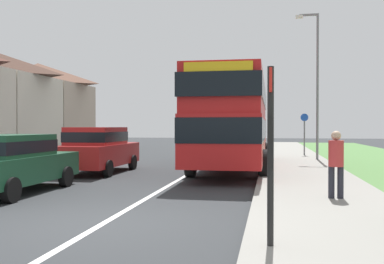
{
  "coord_description": "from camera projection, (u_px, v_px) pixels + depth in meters",
  "views": [
    {
      "loc": [
        3.0,
        -7.57,
        1.77
      ],
      "look_at": [
        0.6,
        5.82,
        1.6
      ],
      "focal_mm": 41.12,
      "sensor_mm": 36.0,
      "label": 1
    }
  ],
  "objects": [
    {
      "name": "ground_plane",
      "position": [
        103.0,
        224.0,
        8.0
      ],
      "size": [
        120.0,
        120.0,
        0.0
      ],
      "primitive_type": "plane",
      "color": "#2D3033"
    },
    {
      "name": "pedestrian_at_stop",
      "position": [
        336.0,
        161.0,
        10.09
      ],
      "size": [
        0.34,
        0.34,
        1.67
      ],
      "color": "#23232D",
      "rests_on": "ground_plane"
    },
    {
      "name": "cycle_route_sign",
      "position": [
        304.0,
        132.0,
        25.39
      ],
      "size": [
        0.44,
        0.08,
        2.52
      ],
      "color": "slate",
      "rests_on": "ground_plane"
    },
    {
      "name": "parked_car_red",
      "position": [
        98.0,
        148.0,
        16.75
      ],
      "size": [
        2.0,
        4.49,
        1.74
      ],
      "color": "#B21E1E",
      "rests_on": "ground_plane"
    },
    {
      "name": "parked_car_dark_green",
      "position": [
        11.0,
        161.0,
        11.56
      ],
      "size": [
        1.88,
        4.47,
        1.56
      ],
      "color": "#19472D",
      "rests_on": "ground_plane"
    },
    {
      "name": "double_decker_bus",
      "position": [
        234.0,
        117.0,
        18.13
      ],
      "size": [
        2.8,
        11.28,
        3.7
      ],
      "color": "red",
      "rests_on": "ground_plane"
    },
    {
      "name": "lane_marking_centre",
      "position": [
        186.0,
        175.0,
        15.88
      ],
      "size": [
        0.14,
        60.0,
        0.01
      ],
      "primitive_type": "cube",
      "color": "silver",
      "rests_on": "ground_plane"
    },
    {
      "name": "street_lamp_mid",
      "position": [
        315.0,
        77.0,
        22.04
      ],
      "size": [
        1.14,
        0.2,
        7.43
      ],
      "color": "slate",
      "rests_on": "ground_plane"
    },
    {
      "name": "pavement_near_side",
      "position": [
        311.0,
        183.0,
        13.17
      ],
      "size": [
        3.2,
        68.0,
        0.12
      ],
      "primitive_type": "cube",
      "color": "gray",
      "rests_on": "ground_plane"
    },
    {
      "name": "bus_stop_sign",
      "position": [
        271.0,
        143.0,
        6.07
      ],
      "size": [
        0.09,
        0.52,
        2.6
      ],
      "color": "black",
      "rests_on": "ground_plane"
    }
  ]
}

